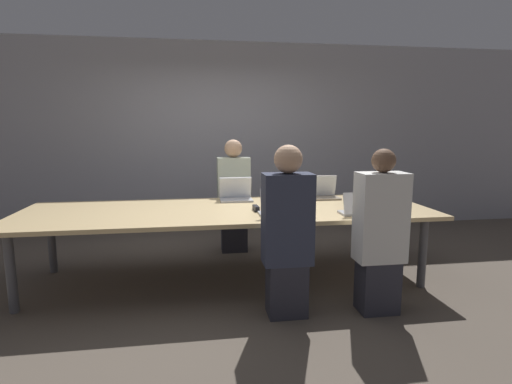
{
  "coord_description": "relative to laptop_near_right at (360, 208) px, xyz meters",
  "views": [
    {
      "loc": [
        -0.31,
        -3.95,
        1.55
      ],
      "look_at": [
        0.31,
        0.1,
        0.89
      ],
      "focal_mm": 28.0,
      "sensor_mm": 36.0,
      "label": 1
    }
  ],
  "objects": [
    {
      "name": "laptop_near_right",
      "position": [
        0.0,
        0.0,
        0.0
      ],
      "size": [
        0.35,
        0.22,
        0.22
      ],
      "rotation": [
        0.0,
        0.0,
        3.14
      ],
      "color": "#B7B7BC",
      "rests_on": "conference_table"
    },
    {
      "name": "laptop_far_right",
      "position": [
        -0.05,
        0.92,
        0.01
      ],
      "size": [
        0.32,
        0.26,
        0.26
      ],
      "color": "gray",
      "rests_on": "conference_table"
    },
    {
      "name": "curtain_wall",
      "position": [
        -1.21,
        2.56,
        0.59
      ],
      "size": [
        12.0,
        0.06,
        2.8
      ],
      "color": "#9999A3",
      "rests_on": "ground_plane"
    },
    {
      "name": "person_near_midright",
      "position": [
        -0.79,
        -0.41,
        -0.11
      ],
      "size": [
        0.4,
        0.24,
        1.42
      ],
      "rotation": [
        0.0,
        0.0,
        3.14
      ],
      "color": "#2D2D38",
      "rests_on": "ground_plane"
    },
    {
      "name": "laptop_far_center",
      "position": [
        -1.08,
        0.94,
        0.01
      ],
      "size": [
        0.37,
        0.26,
        0.26
      ],
      "color": "#B7B7BC",
      "rests_on": "conference_table"
    },
    {
      "name": "person_near_right",
      "position": [
        -0.02,
        -0.46,
        -0.14
      ],
      "size": [
        0.4,
        0.24,
        1.39
      ],
      "rotation": [
        0.0,
        0.0,
        3.14
      ],
      "color": "#2D2D38",
      "rests_on": "ground_plane"
    },
    {
      "name": "bottle_near_midright",
      "position": [
        -0.48,
        0.23,
        0.05
      ],
      "size": [
        0.07,
        0.07,
        0.26
      ],
      "color": "#ADD1E0",
      "rests_on": "conference_table"
    },
    {
      "name": "laptop_near_midright",
      "position": [
        -0.77,
        0.06,
        0.01
      ],
      "size": [
        0.35,
        0.27,
        0.26
      ],
      "rotation": [
        0.0,
        0.0,
        3.14
      ],
      "color": "#B7B7BC",
      "rests_on": "conference_table"
    },
    {
      "name": "ground_plane",
      "position": [
        -1.21,
        0.46,
        -0.81
      ],
      "size": [
        24.0,
        24.0,
        0.0
      ],
      "primitive_type": "plane",
      "color": "brown"
    },
    {
      "name": "conference_table",
      "position": [
        -1.21,
        0.46,
        -0.11
      ],
      "size": [
        4.09,
        1.34,
        0.74
      ],
      "color": "#D6B77F",
      "rests_on": "ground_plane"
    },
    {
      "name": "person_far_center",
      "position": [
        -1.06,
        1.43,
        -0.12
      ],
      "size": [
        0.4,
        0.24,
        1.41
      ],
      "color": "#2D2D38",
      "rests_on": "ground_plane"
    },
    {
      "name": "stapler",
      "position": [
        -0.94,
        0.33,
        -0.04
      ],
      "size": [
        0.05,
        0.15,
        0.05
      ],
      "rotation": [
        0.0,
        0.0,
        0.05
      ],
      "color": "black",
      "rests_on": "conference_table"
    }
  ]
}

